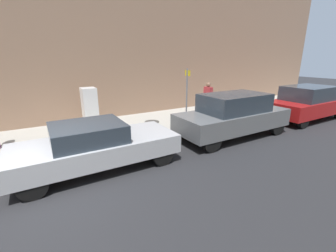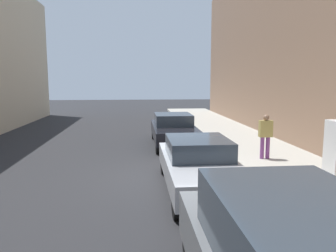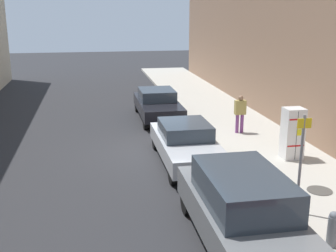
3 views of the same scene
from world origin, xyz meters
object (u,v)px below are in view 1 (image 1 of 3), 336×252
at_px(parked_suv_gray, 233,115).
at_px(parked_suv_red, 307,103).
at_px(street_sign_post, 187,94).
at_px(fire_hydrant, 213,112).
at_px(pedestrian_walking_far, 208,96).
at_px(parked_sedan_silver, 96,145).
at_px(discarded_refrigerator, 90,109).

distance_m(parked_suv_gray, parked_suv_red, 5.33).
relative_size(street_sign_post, parked_suv_red, 0.55).
bearing_deg(fire_hydrant, pedestrian_walking_far, 152.85).
distance_m(parked_sedan_silver, parked_suv_gray, 5.48).
xyz_separation_m(discarded_refrigerator, pedestrian_walking_far, (0.64, 5.96, 0.12)).
distance_m(fire_hydrant, pedestrian_walking_far, 1.35).
xyz_separation_m(discarded_refrigerator, parked_suv_red, (3.56, 10.17, -0.15)).
height_order(fire_hydrant, parked_suv_red, parked_suv_red).
bearing_deg(discarded_refrigerator, pedestrian_walking_far, 83.84).
xyz_separation_m(discarded_refrigerator, street_sign_post, (1.72, 3.82, 0.54)).
height_order(street_sign_post, parked_suv_red, street_sign_post).
relative_size(street_sign_post, parked_suv_gray, 0.53).
bearing_deg(discarded_refrigerator, parked_suv_red, 70.69).
height_order(discarded_refrigerator, street_sign_post, street_sign_post).
distance_m(fire_hydrant, parked_suv_gray, 1.96).
xyz_separation_m(pedestrian_walking_far, parked_sedan_silver, (2.92, -6.60, -0.45)).
bearing_deg(discarded_refrigerator, parked_suv_gray, 53.61).
relative_size(discarded_refrigerator, street_sign_post, 0.70).
bearing_deg(parked_suv_red, parked_suv_gray, -90.00).
xyz_separation_m(parked_sedan_silver, parked_suv_gray, (-0.00, 5.48, 0.20)).
bearing_deg(pedestrian_walking_far, parked_suv_gray, -108.43).
distance_m(pedestrian_walking_far, parked_sedan_silver, 7.24).
distance_m(discarded_refrigerator, fire_hydrant, 5.70).
xyz_separation_m(street_sign_post, parked_suv_gray, (1.84, 1.01, -0.67)).
bearing_deg(street_sign_post, parked_sedan_silver, -67.58).
relative_size(discarded_refrigerator, pedestrian_walking_far, 1.02).
distance_m(pedestrian_walking_far, parked_suv_red, 5.13).
height_order(street_sign_post, parked_sedan_silver, street_sign_post).
height_order(parked_sedan_silver, parked_suv_gray, parked_suv_gray).
xyz_separation_m(discarded_refrigerator, parked_suv_gray, (3.56, 4.84, -0.13)).
bearing_deg(parked_suv_gray, parked_sedan_silver, -90.00).
bearing_deg(street_sign_post, discarded_refrigerator, -114.25).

